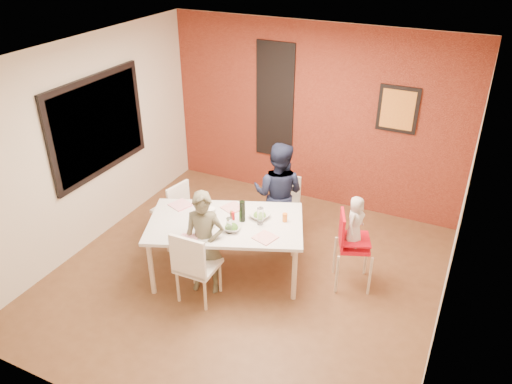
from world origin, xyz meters
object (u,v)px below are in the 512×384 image
at_px(chair_left, 174,207).
at_px(toddler, 355,221).
at_px(chair_near, 194,264).
at_px(chair_far, 284,202).
at_px(paper_towel_roll, 211,218).
at_px(child_far, 278,194).
at_px(dining_table, 226,227).
at_px(child_near, 204,243).
at_px(high_chair, 350,243).
at_px(wine_bottle, 242,211).

relative_size(chair_left, toddler, 1.37).
distance_m(chair_near, chair_far, 1.82).
bearing_deg(paper_towel_roll, child_far, 71.37).
distance_m(dining_table, chair_near, 0.63).
relative_size(chair_far, chair_left, 0.99).
height_order(dining_table, child_near, child_near).
relative_size(chair_near, high_chair, 0.96).
relative_size(toddler, wine_bottle, 2.34).
relative_size(dining_table, chair_far, 2.45).
distance_m(chair_left, wine_bottle, 1.31).
relative_size(chair_near, toddler, 1.52).
height_order(chair_left, high_chair, high_chair).
bearing_deg(high_chair, child_near, 97.50).
bearing_deg(chair_left, child_far, 123.31).
xyz_separation_m(chair_near, child_far, (0.35, 1.55, 0.20)).
relative_size(chair_left, high_chair, 0.87).
relative_size(wine_bottle, paper_towel_roll, 1.09).
distance_m(dining_table, paper_towel_roll, 0.26).
bearing_deg(chair_far, dining_table, -107.27).
xyz_separation_m(toddler, wine_bottle, (-1.25, -0.37, 0.00)).
distance_m(chair_left, toddler, 2.49).
height_order(dining_table, chair_near, chair_near).
bearing_deg(dining_table, child_far, 74.10).
bearing_deg(chair_far, paper_towel_roll, -109.98).
relative_size(dining_table, chair_near, 2.19).
bearing_deg(child_near, toddler, 11.55).
xyz_separation_m(dining_table, toddler, (1.43, 0.48, 0.20)).
distance_m(dining_table, child_far, 0.99).
distance_m(dining_table, toddler, 1.52).
bearing_deg(toddler, child_near, 127.84).
xyz_separation_m(high_chair, child_far, (-1.13, 0.49, 0.13)).
bearing_deg(dining_table, chair_left, 157.97).
distance_m(high_chair, paper_towel_roll, 1.65).
bearing_deg(chair_far, child_far, -93.19).
distance_m(chair_left, child_far, 1.43).
distance_m(chair_left, paper_towel_roll, 1.17).
xyz_separation_m(child_near, toddler, (1.51, 0.83, 0.23)).
bearing_deg(paper_towel_roll, chair_left, 148.42).
relative_size(child_near, child_far, 0.90).
relative_size(high_chair, child_near, 0.75).
relative_size(chair_left, child_near, 0.65).
bearing_deg(chair_near, high_chair, -145.43).
bearing_deg(child_near, chair_near, -107.06).
bearing_deg(paper_towel_roll, high_chair, 22.21).
xyz_separation_m(dining_table, paper_towel_roll, (-0.10, -0.15, 0.19)).
xyz_separation_m(chair_far, paper_towel_roll, (-0.37, -1.34, 0.41)).
bearing_deg(wine_bottle, child_near, -118.30).
bearing_deg(toddler, dining_table, 117.35).
relative_size(dining_table, chair_left, 2.43).
height_order(dining_table, child_far, child_far).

